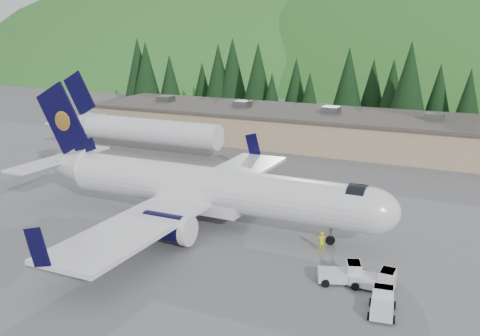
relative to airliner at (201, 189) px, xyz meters
The scene contains 9 objects.
ground 3.51m from the airliner, ahead, with size 600.00×600.00×0.00m, color #5A5A5E.
airliner is the anchor object (origin of this frame).
second_airliner 32.43m from the airliner, 137.26° to the left, with size 27.50×11.00×10.05m.
baggage_tug_a 16.68m from the airliner, 22.35° to the right, with size 3.34×2.61×1.60m.
baggage_tug_b 18.88m from the airliner, 19.49° to the right, with size 3.02×1.86×1.60m.
baggage_tug_c 20.93m from the airliner, 26.36° to the right, with size 2.03×2.96×1.48m.
terminal_building 38.22m from the airliner, 95.87° to the left, with size 71.00×17.00×6.10m.
ramp_worker 12.49m from the airliner, ahead, with size 0.61×0.40×1.68m, color yellow.
tree_line 61.35m from the airliner, 96.25° to the left, with size 109.72×18.07×14.42m.
Camera 1 is at (22.69, -41.05, 17.78)m, focal length 40.00 mm.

